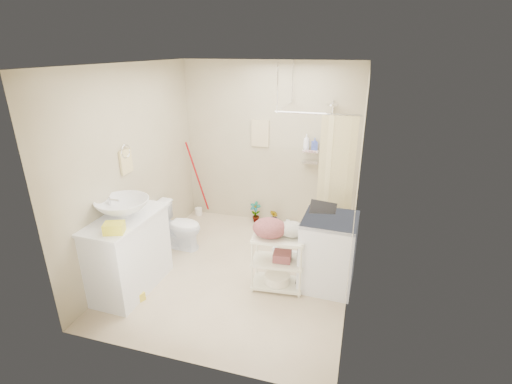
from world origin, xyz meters
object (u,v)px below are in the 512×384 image
Objects in this scene: vanity at (128,253)px; toilet at (179,226)px; laundry_rack at (278,257)px; washing_machine at (328,252)px.

vanity is 1.08m from toilet.
vanity reaches higher than laundry_rack.
laundry_rack is (1.73, 0.49, -0.06)m from vanity.
laundry_rack is at bearing -155.35° from washing_machine.
vanity is at bearing -160.12° from washing_machine.
vanity reaches higher than washing_machine.
toilet is at bearing 85.22° from vanity.
toilet is 2.21m from washing_machine.
washing_machine is at bearing 19.09° from vanity.
toilet is 0.82× the size of laundry_rack.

